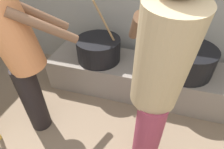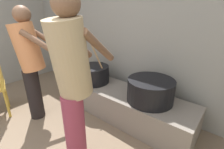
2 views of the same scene
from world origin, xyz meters
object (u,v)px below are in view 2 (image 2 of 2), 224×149
at_px(cooking_pot_secondary, 150,90).
at_px(cook_in_orange_shirt, 30,60).
at_px(cooking_pot_main, 93,74).
at_px(cook_in_tan_shirt, 72,78).

bearing_deg(cooking_pot_secondary, cook_in_orange_shirt, -148.99).
distance_m(cooking_pot_main, cook_in_orange_shirt, 0.94).
distance_m(cooking_pot_secondary, cook_in_orange_shirt, 1.65).
relative_size(cooking_pot_main, cooking_pot_secondary, 1.22).
height_order(cook_in_orange_shirt, cook_in_tan_shirt, cook_in_tan_shirt).
relative_size(cooking_pot_secondary, cook_in_tan_shirt, 0.36).
bearing_deg(cook_in_tan_shirt, cooking_pot_main, 127.91).
distance_m(cook_in_orange_shirt, cook_in_tan_shirt, 1.10).
bearing_deg(cook_in_orange_shirt, cooking_pot_secondary, 31.01).
bearing_deg(cook_in_orange_shirt, cook_in_tan_shirt, -6.74).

